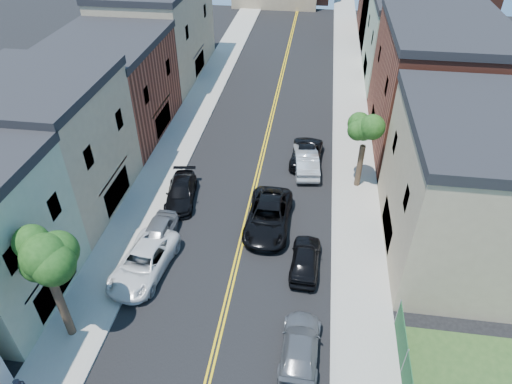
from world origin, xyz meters
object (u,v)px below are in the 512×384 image
at_px(black_car_left, 181,192).
at_px(grey_car_right, 300,347).
at_px(grey_car_left, 157,235).
at_px(black_car_right, 305,259).
at_px(silver_car_right, 306,160).
at_px(white_pickup, 144,262).
at_px(dark_car_right_far, 307,152).
at_px(black_suv_lane, 268,216).

xyz_separation_m(black_car_left, grey_car_right, (9.62, -11.91, -0.02)).
relative_size(grey_car_left, black_car_right, 1.01).
distance_m(grey_car_left, silver_car_right, 13.86).
xyz_separation_m(white_pickup, silver_car_right, (9.30, 12.86, 0.04)).
height_order(grey_car_right, silver_car_right, silver_car_right).
height_order(silver_car_right, dark_car_right_far, silver_car_right).
xyz_separation_m(white_pickup, black_car_left, (0.29, 7.39, -0.09)).
relative_size(grey_car_left, black_car_left, 0.90).
bearing_deg(grey_car_left, white_pickup, -87.76).
relative_size(black_car_left, grey_car_right, 1.03).
relative_size(grey_car_right, black_car_right, 1.09).
relative_size(white_pickup, black_suv_lane, 0.94).
bearing_deg(black_car_right, grey_car_left, -2.83).
xyz_separation_m(dark_car_right_far, black_suv_lane, (-2.21, -8.95, 0.12)).
distance_m(grey_car_right, black_car_right, 6.28).
relative_size(dark_car_right_far, black_suv_lane, 0.87).
relative_size(white_pickup, silver_car_right, 1.13).
bearing_deg(black_car_right, grey_car_right, 92.57).
bearing_deg(grey_car_right, grey_car_left, -34.03).
relative_size(white_pickup, grey_car_right, 1.22).
bearing_deg(black_suv_lane, grey_car_left, -157.73).
height_order(silver_car_right, black_suv_lane, black_suv_lane).
bearing_deg(grey_car_right, silver_car_right, -86.38).
bearing_deg(black_suv_lane, dark_car_right_far, 77.13).
height_order(white_pickup, grey_car_right, white_pickup).
relative_size(black_car_right, dark_car_right_far, 0.82).
bearing_deg(black_car_right, dark_car_right_far, -85.51).
height_order(black_car_right, dark_car_right_far, black_car_right).
xyz_separation_m(white_pickup, dark_car_right_far, (9.30, 14.29, -0.06)).
xyz_separation_m(grey_car_right, dark_car_right_far, (-0.61, 18.81, 0.05)).
bearing_deg(grey_car_right, black_car_right, -87.81).
height_order(white_pickup, silver_car_right, silver_car_right).
distance_m(grey_car_left, dark_car_right_far, 14.95).
bearing_deg(black_suv_lane, black_car_left, 164.26).
height_order(white_pickup, dark_car_right_far, white_pickup).
xyz_separation_m(white_pickup, black_suv_lane, (7.09, 5.34, 0.05)).
relative_size(white_pickup, grey_car_left, 1.31).
bearing_deg(black_car_left, black_car_right, -38.30).
bearing_deg(white_pickup, grey_car_left, 97.03).
height_order(grey_car_right, black_car_right, black_car_right).
xyz_separation_m(black_car_right, dark_car_right_far, (-0.55, 12.54, -0.00)).
xyz_separation_m(silver_car_right, black_suv_lane, (-2.21, -7.52, 0.02)).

